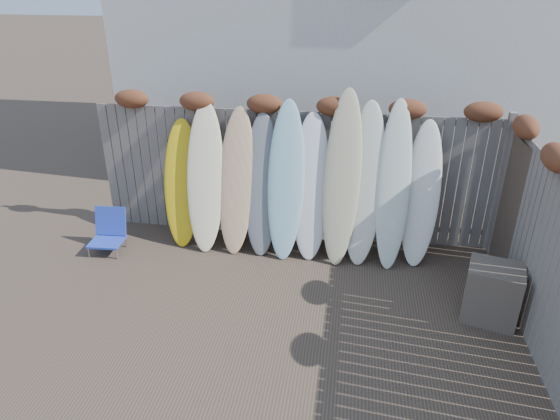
# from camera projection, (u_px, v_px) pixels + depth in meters

# --- Properties ---
(ground) EXTENTS (80.00, 80.00, 0.00)m
(ground) POSITION_uv_depth(u_px,v_px,m) (265.00, 330.00, 5.88)
(ground) COLOR #493A2D
(back_fence) EXTENTS (6.05, 0.28, 2.24)m
(back_fence) POSITION_uv_depth(u_px,v_px,m) (296.00, 165.00, 7.48)
(back_fence) COLOR slate
(back_fence) RESTS_ON ground
(right_fence) EXTENTS (0.28, 4.40, 2.24)m
(right_fence) POSITION_uv_depth(u_px,v_px,m) (550.00, 256.00, 5.20)
(right_fence) COLOR slate
(right_fence) RESTS_ON ground
(house) EXTENTS (8.50, 5.50, 6.33)m
(house) POSITION_uv_depth(u_px,v_px,m) (343.00, 3.00, 10.19)
(house) COLOR silver
(house) RESTS_ON ground
(beach_chair) EXTENTS (0.49, 0.52, 0.63)m
(beach_chair) POSITION_uv_depth(u_px,v_px,m) (109.00, 231.00, 7.47)
(beach_chair) COLOR #2541BC
(beach_chair) RESTS_ON ground
(wooden_crate) EXTENTS (0.73, 0.66, 0.72)m
(wooden_crate) POSITION_uv_depth(u_px,v_px,m) (492.00, 293.00, 5.94)
(wooden_crate) COLOR brown
(wooden_crate) RESTS_ON ground
(lattice_panel) EXTENTS (0.14, 1.28, 1.92)m
(lattice_panel) POSITION_uv_depth(u_px,v_px,m) (518.00, 222.00, 6.28)
(lattice_panel) COLOR brown
(lattice_panel) RESTS_ON ground
(surfboard_0) EXTENTS (0.59, 0.71, 1.87)m
(surfboard_0) POSITION_uv_depth(u_px,v_px,m) (182.00, 183.00, 7.48)
(surfboard_0) COLOR yellow
(surfboard_0) RESTS_ON ground
(surfboard_1) EXTENTS (0.60, 0.79, 2.14)m
(surfboard_1) POSITION_uv_depth(u_px,v_px,m) (205.00, 178.00, 7.32)
(surfboard_1) COLOR #FFF5C4
(surfboard_1) RESTS_ON ground
(surfboard_2) EXTENTS (0.56, 0.76, 2.08)m
(surfboard_2) POSITION_uv_depth(u_px,v_px,m) (236.00, 182.00, 7.27)
(surfboard_2) COLOR #E6A868
(surfboard_2) RESTS_ON ground
(surfboard_3) EXTENTS (0.56, 0.75, 2.01)m
(surfboard_3) POSITION_uv_depth(u_px,v_px,m) (262.00, 185.00, 7.23)
(surfboard_3) COLOR slate
(surfboard_3) RESTS_ON ground
(surfboard_4) EXTENTS (0.53, 0.78, 2.22)m
(surfboard_4) POSITION_uv_depth(u_px,v_px,m) (286.00, 181.00, 7.12)
(surfboard_4) COLOR #96CDDD
(surfboard_4) RESTS_ON ground
(surfboard_5) EXTENTS (0.59, 0.76, 2.05)m
(surfboard_5) POSITION_uv_depth(u_px,v_px,m) (311.00, 187.00, 7.12)
(surfboard_5) COLOR silver
(surfboard_5) RESTS_ON ground
(surfboard_6) EXTENTS (0.57, 0.87, 2.39)m
(surfboard_6) POSITION_uv_depth(u_px,v_px,m) (342.00, 178.00, 6.97)
(surfboard_6) COLOR beige
(surfboard_6) RESTS_ON ground
(surfboard_7) EXTENTS (0.59, 0.82, 2.24)m
(surfboard_7) POSITION_uv_depth(u_px,v_px,m) (365.00, 184.00, 6.98)
(surfboard_7) COLOR silver
(surfboard_7) RESTS_ON ground
(surfboard_8) EXTENTS (0.47, 0.81, 2.28)m
(surfboard_8) POSITION_uv_depth(u_px,v_px,m) (394.00, 186.00, 6.88)
(surfboard_8) COLOR silver
(surfboard_8) RESTS_ON ground
(surfboard_9) EXTENTS (0.58, 0.76, 2.00)m
(surfboard_9) POSITION_uv_depth(u_px,v_px,m) (421.00, 194.00, 6.97)
(surfboard_9) COLOR white
(surfboard_9) RESTS_ON ground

